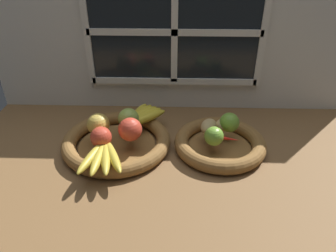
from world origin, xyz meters
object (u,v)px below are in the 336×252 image
object	(u,v)px
fruit_bowl_left	(117,142)
banana_bunch_back	(142,116)
apple_golden_left	(98,125)
potato_back	(226,125)
fruit_bowl_right	(220,144)
apple_red_front	(101,137)
banana_bunch_front	(103,156)
lime_near	(214,136)
apple_red_right	(130,129)
lime_far	(229,122)
apple_green_back	(129,118)
potato_oblong	(209,126)
chili_pepper	(222,138)

from	to	relation	value
fruit_bowl_left	banana_bunch_back	size ratio (longest dim) A/B	2.06
apple_golden_left	potato_back	world-z (taller)	apple_golden_left
fruit_bowl_right	apple_golden_left	world-z (taller)	apple_golden_left
apple_red_front	banana_bunch_front	world-z (taller)	apple_red_front
lime_near	fruit_bowl_right	bearing A→B (deg)	56.31
apple_red_right	lime_far	world-z (taller)	apple_red_right
apple_green_back	potato_back	bearing A→B (deg)	-1.09
apple_golden_left	banana_bunch_back	world-z (taller)	apple_golden_left
fruit_bowl_right	lime_far	world-z (taller)	lime_far
apple_red_right	banana_bunch_front	distance (cm)	12.96
fruit_bowl_left	lime_near	size ratio (longest dim) A/B	5.92
apple_red_right	apple_red_front	size ratio (longest dim) A/B	1.15
fruit_bowl_left	lime_far	world-z (taller)	lime_far
apple_green_back	apple_red_right	bearing A→B (deg)	-77.98
apple_red_right	apple_green_back	distance (cm)	7.54
potato_oblong	apple_green_back	bearing A→B (deg)	175.15
apple_red_front	banana_bunch_back	bearing A→B (deg)	57.03
fruit_bowl_left	apple_red_right	size ratio (longest dim) A/B	4.72
apple_green_back	chili_pepper	world-z (taller)	apple_green_back
banana_bunch_back	potato_oblong	xyz separation A→B (cm)	(23.11, -7.57, 0.79)
potato_oblong	banana_bunch_front	bearing A→B (deg)	-153.89
fruit_bowl_left	apple_golden_left	world-z (taller)	apple_golden_left
fruit_bowl_right	apple_golden_left	bearing A→B (deg)	179.40
potato_back	lime_near	xyz separation A→B (cm)	(-4.76, -8.59, 1.03)
banana_bunch_front	chili_pepper	distance (cm)	37.87
chili_pepper	fruit_bowl_right	bearing A→B (deg)	112.73
banana_bunch_back	potato_back	world-z (taller)	potato_back
fruit_bowl_right	potato_oblong	world-z (taller)	potato_oblong
apple_red_right	banana_bunch_front	xyz separation A→B (cm)	(-6.87, -10.71, -2.43)
fruit_bowl_right	lime_near	xyz separation A→B (cm)	(-2.68, -4.02, 5.53)
fruit_bowl_right	potato_oblong	bearing A→B (deg)	142.13
fruit_bowl_left	apple_golden_left	bearing A→B (deg)	175.76
banana_bunch_back	banana_bunch_front	bearing A→B (deg)	-111.31
potato_back	apple_green_back	bearing A→B (deg)	178.91
apple_golden_left	chili_pepper	distance (cm)	40.46
banana_bunch_front	apple_red_right	bearing A→B (deg)	57.30
potato_back	apple_red_front	bearing A→B (deg)	-164.94
apple_red_right	lime_far	bearing A→B (deg)	10.89
banana_bunch_front	chili_pepper	xyz separation A→B (cm)	(36.29, 10.83, -0.21)
lime_near	apple_red_right	bearing A→B (deg)	176.00
lime_near	chili_pepper	bearing A→B (deg)	33.17
apple_red_right	potato_oblong	size ratio (longest dim) A/B	1.04
banana_bunch_front	chili_pepper	world-z (taller)	banana_bunch_front
apple_green_back	lime_near	xyz separation A→B (cm)	(27.97, -9.21, -0.50)
banana_bunch_front	potato_back	bearing A→B (deg)	24.65
potato_oblong	chili_pepper	distance (cm)	6.51
banana_bunch_front	potato_back	size ratio (longest dim) A/B	2.69
apple_golden_left	banana_bunch_front	xyz separation A→B (cm)	(4.02, -13.31, -2.30)
potato_oblong	chili_pepper	bearing A→B (deg)	-50.70
fruit_bowl_right	chili_pepper	distance (cm)	4.21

